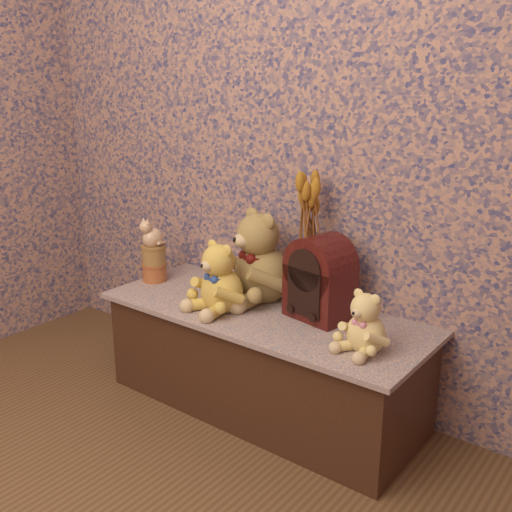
{
  "coord_description": "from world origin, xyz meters",
  "views": [
    {
      "loc": [
        1.34,
        -0.56,
        1.34
      ],
      "look_at": [
        0.0,
        1.19,
        0.67
      ],
      "focal_mm": 42.14,
      "sensor_mm": 36.0,
      "label": 1
    }
  ],
  "objects_px": {
    "ceramic_vase": "(309,284)",
    "teddy_medium": "(222,273)",
    "cat_figurine": "(152,231)",
    "teddy_small": "(367,319)",
    "teddy_large": "(262,252)",
    "biscuit_tin_lower": "(155,272)",
    "cathedral_radio": "(320,277)"
  },
  "relations": [
    {
      "from": "teddy_large",
      "to": "teddy_small",
      "type": "height_order",
      "value": "teddy_large"
    },
    {
      "from": "biscuit_tin_lower",
      "to": "cat_figurine",
      "type": "bearing_deg",
      "value": 0.0
    },
    {
      "from": "ceramic_vase",
      "to": "cat_figurine",
      "type": "distance_m",
      "value": 0.77
    },
    {
      "from": "cathedral_radio",
      "to": "biscuit_tin_lower",
      "type": "bearing_deg",
      "value": -163.34
    },
    {
      "from": "cathedral_radio",
      "to": "ceramic_vase",
      "type": "height_order",
      "value": "cathedral_radio"
    },
    {
      "from": "teddy_medium",
      "to": "cat_figurine",
      "type": "xyz_separation_m",
      "value": [
        -0.47,
        0.08,
        0.08
      ]
    },
    {
      "from": "teddy_medium",
      "to": "ceramic_vase",
      "type": "height_order",
      "value": "teddy_medium"
    },
    {
      "from": "teddy_large",
      "to": "ceramic_vase",
      "type": "bearing_deg",
      "value": 31.36
    },
    {
      "from": "cathedral_radio",
      "to": "teddy_small",
      "type": "bearing_deg",
      "value": -18.29
    },
    {
      "from": "teddy_large",
      "to": "teddy_medium",
      "type": "relative_size",
      "value": 1.35
    },
    {
      "from": "teddy_medium",
      "to": "cathedral_radio",
      "type": "distance_m",
      "value": 0.39
    },
    {
      "from": "ceramic_vase",
      "to": "teddy_medium",
      "type": "bearing_deg",
      "value": -139.66
    },
    {
      "from": "teddy_large",
      "to": "teddy_medium",
      "type": "distance_m",
      "value": 0.21
    },
    {
      "from": "teddy_small",
      "to": "teddy_large",
      "type": "bearing_deg",
      "value": 175.09
    },
    {
      "from": "teddy_large",
      "to": "cat_figurine",
      "type": "relative_size",
      "value": 2.98
    },
    {
      "from": "biscuit_tin_lower",
      "to": "ceramic_vase",
      "type": "bearing_deg",
      "value": 11.41
    },
    {
      "from": "teddy_medium",
      "to": "biscuit_tin_lower",
      "type": "height_order",
      "value": "teddy_medium"
    },
    {
      "from": "teddy_large",
      "to": "cat_figurine",
      "type": "xyz_separation_m",
      "value": [
        -0.52,
        -0.12,
        0.03
      ]
    },
    {
      "from": "teddy_large",
      "to": "cat_figurine",
      "type": "distance_m",
      "value": 0.54
    },
    {
      "from": "teddy_large",
      "to": "teddy_small",
      "type": "xyz_separation_m",
      "value": [
        0.58,
        -0.18,
        -0.09
      ]
    },
    {
      "from": "cathedral_radio",
      "to": "teddy_medium",
      "type": "bearing_deg",
      "value": -144.08
    },
    {
      "from": "cat_figurine",
      "to": "teddy_small",
      "type": "bearing_deg",
      "value": 9.04
    },
    {
      "from": "biscuit_tin_lower",
      "to": "teddy_medium",
      "type": "bearing_deg",
      "value": -9.33
    },
    {
      "from": "teddy_small",
      "to": "cat_figurine",
      "type": "bearing_deg",
      "value": -170.87
    },
    {
      "from": "ceramic_vase",
      "to": "cat_figurine",
      "type": "xyz_separation_m",
      "value": [
        -0.74,
        -0.15,
        0.13
      ]
    },
    {
      "from": "teddy_medium",
      "to": "ceramic_vase",
      "type": "bearing_deg",
      "value": 53.42
    },
    {
      "from": "cathedral_radio",
      "to": "ceramic_vase",
      "type": "distance_m",
      "value": 0.12
    },
    {
      "from": "teddy_large",
      "to": "biscuit_tin_lower",
      "type": "height_order",
      "value": "teddy_large"
    },
    {
      "from": "teddy_medium",
      "to": "cathedral_radio",
      "type": "xyz_separation_m",
      "value": [
        0.35,
        0.17,
        0.01
      ]
    },
    {
      "from": "teddy_medium",
      "to": "ceramic_vase",
      "type": "distance_m",
      "value": 0.35
    },
    {
      "from": "ceramic_vase",
      "to": "biscuit_tin_lower",
      "type": "bearing_deg",
      "value": -168.59
    },
    {
      "from": "teddy_large",
      "to": "ceramic_vase",
      "type": "relative_size",
      "value": 2.03
    }
  ]
}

